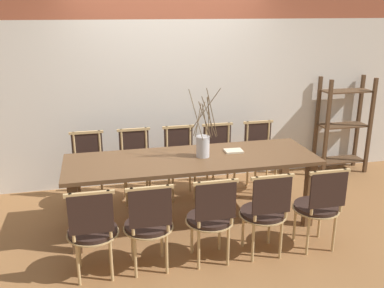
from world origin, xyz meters
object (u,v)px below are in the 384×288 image
at_px(dining_table, 192,167).
at_px(vase_centerpiece, 203,145).
at_px(chair_far_center, 181,159).
at_px(chair_near_center, 211,216).
at_px(shelving_rack, 343,126).
at_px(book_stack, 234,151).

height_order(dining_table, vase_centerpiece, vase_centerpiece).
height_order(chair_far_center, vase_centerpiece, vase_centerpiece).
bearing_deg(chair_near_center, shelving_rack, 37.23).
bearing_deg(vase_centerpiece, chair_near_center, -98.75).
relative_size(book_stack, shelving_rack, 0.15).
bearing_deg(chair_far_center, chair_near_center, 88.73).
relative_size(dining_table, chair_far_center, 3.03).
distance_m(dining_table, chair_far_center, 0.79).
distance_m(chair_near_center, shelving_rack, 3.06).
bearing_deg(book_stack, dining_table, -169.75).
xyz_separation_m(chair_near_center, chair_far_center, (0.03, 1.54, 0.00)).
height_order(vase_centerpiece, shelving_rack, vase_centerpiece).
relative_size(vase_centerpiece, shelving_rack, 0.56).
distance_m(book_stack, shelving_rack, 2.19).
relative_size(dining_table, vase_centerpiece, 3.48).
bearing_deg(dining_table, shelving_rack, 23.92).
bearing_deg(dining_table, book_stack, 10.25).
distance_m(vase_centerpiece, book_stack, 0.39).
height_order(chair_near_center, chair_far_center, same).
height_order(chair_near_center, vase_centerpiece, vase_centerpiece).
distance_m(dining_table, vase_centerpiece, 0.26).
bearing_deg(book_stack, shelving_rack, 26.97).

